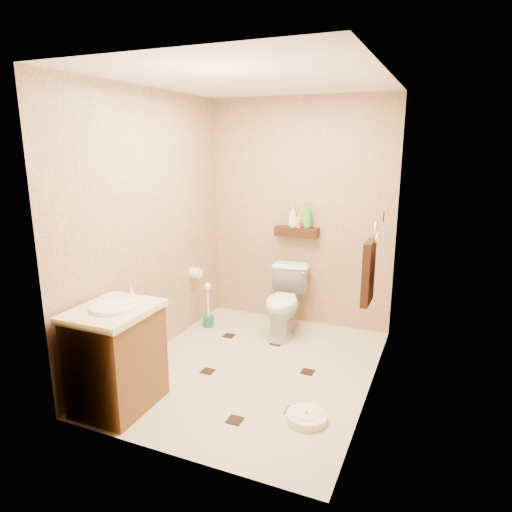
% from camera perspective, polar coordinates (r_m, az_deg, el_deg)
% --- Properties ---
extents(ground, '(2.50, 2.50, 0.00)m').
position_cam_1_polar(ground, '(4.14, -0.41, -13.90)').
color(ground, '#BBB089').
rests_on(ground, ground).
extents(wall_back, '(2.00, 0.04, 2.40)m').
position_cam_1_polar(wall_back, '(4.88, 5.45, 5.27)').
color(wall_back, tan).
rests_on(wall_back, ground).
extents(wall_front, '(2.00, 0.04, 2.40)m').
position_cam_1_polar(wall_front, '(2.66, -11.24, -2.32)').
color(wall_front, tan).
rests_on(wall_front, ground).
extents(wall_left, '(0.04, 2.50, 2.40)m').
position_cam_1_polar(wall_left, '(4.22, -13.00, 3.60)').
color(wall_left, tan).
rests_on(wall_left, ground).
extents(wall_right, '(0.04, 2.50, 2.40)m').
position_cam_1_polar(wall_right, '(3.46, 14.92, 1.25)').
color(wall_right, tan).
rests_on(wall_right, ground).
extents(ceiling, '(2.00, 2.50, 0.02)m').
position_cam_1_polar(ceiling, '(3.69, -0.47, 21.23)').
color(ceiling, white).
rests_on(ceiling, wall_back).
extents(wall_shelf, '(0.46, 0.14, 0.10)m').
position_cam_1_polar(wall_shelf, '(4.84, 5.11, 3.03)').
color(wall_shelf, '#3A1E0F').
rests_on(wall_shelf, wall_back).
extents(floor_accents, '(1.15, 1.43, 0.01)m').
position_cam_1_polar(floor_accents, '(4.09, 0.17, -14.22)').
color(floor_accents, black).
rests_on(floor_accents, ground).
extents(toilet, '(0.46, 0.72, 0.69)m').
position_cam_1_polar(toilet, '(4.71, 3.59, -5.76)').
color(toilet, white).
rests_on(toilet, ground).
extents(vanity, '(0.53, 0.65, 0.90)m').
position_cam_1_polar(vanity, '(3.60, -17.03, -11.89)').
color(vanity, brown).
rests_on(vanity, ground).
extents(bathroom_scale, '(0.31, 0.31, 0.06)m').
position_cam_1_polar(bathroom_scale, '(3.48, 6.33, -19.36)').
color(bathroom_scale, white).
rests_on(bathroom_scale, ground).
extents(toilet_brush, '(0.11, 0.11, 0.49)m').
position_cam_1_polar(toilet_brush, '(4.96, -5.98, -6.90)').
color(toilet_brush, '#196558').
rests_on(toilet_brush, ground).
extents(towel_ring, '(0.12, 0.30, 0.76)m').
position_cam_1_polar(towel_ring, '(3.78, 13.95, -1.64)').
color(towel_ring, silver).
rests_on(towel_ring, wall_right).
extents(toilet_paper, '(0.12, 0.11, 0.12)m').
position_cam_1_polar(toilet_paper, '(4.85, -7.56, -2.10)').
color(toilet_paper, white).
rests_on(toilet_paper, wall_left).
extents(bottle_a, '(0.12, 0.12, 0.23)m').
position_cam_1_polar(bottle_a, '(4.83, 4.63, 4.98)').
color(bottle_a, white).
rests_on(bottle_a, wall_shelf).
extents(bottle_b, '(0.10, 0.10, 0.16)m').
position_cam_1_polar(bottle_b, '(4.81, 5.41, 4.50)').
color(bottle_b, yellow).
rests_on(bottle_b, wall_shelf).
extents(bottle_c, '(0.15, 0.15, 0.14)m').
position_cam_1_polar(bottle_c, '(4.80, 6.03, 4.36)').
color(bottle_c, red).
rests_on(bottle_c, wall_shelf).
extents(bottle_d, '(0.12, 0.12, 0.26)m').
position_cam_1_polar(bottle_d, '(4.78, 6.36, 5.06)').
color(bottle_d, green).
rests_on(bottle_d, wall_shelf).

